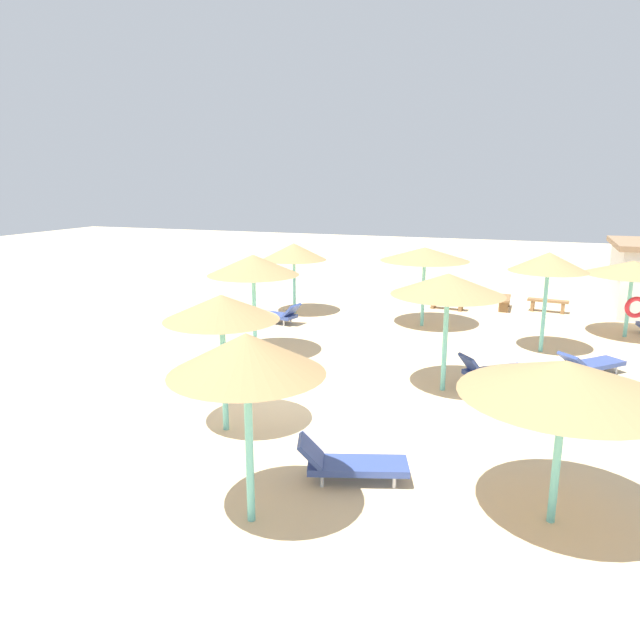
# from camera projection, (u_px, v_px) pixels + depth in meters

# --- Properties ---
(ground_plane) EXTENTS (80.00, 80.00, 0.00)m
(ground_plane) POSITION_uv_depth(u_px,v_px,m) (276.00, 397.00, 13.75)
(ground_plane) COLOR beige
(parasol_0) EXTENTS (2.26, 2.26, 2.92)m
(parasol_0) POSITION_uv_depth(u_px,v_px,m) (246.00, 355.00, 8.19)
(parasol_0) COLOR #6BC6BC
(parasol_0) RESTS_ON ground
(parasol_1) EXTENTS (2.47, 2.47, 2.68)m
(parasol_1) POSITION_uv_depth(u_px,v_px,m) (294.00, 252.00, 21.93)
(parasol_1) COLOR #6BC6BC
(parasol_1) RESTS_ON ground
(parasol_2) EXTENTS (2.25, 2.25, 2.97)m
(parasol_2) POSITION_uv_depth(u_px,v_px,m) (549.00, 262.00, 16.82)
(parasol_2) COLOR #6BC6BC
(parasol_2) RESTS_ON ground
(parasol_3) EXTENTS (2.68, 2.68, 2.88)m
(parasol_3) POSITION_uv_depth(u_px,v_px,m) (448.00, 285.00, 13.64)
(parasol_3) COLOR #6BC6BC
(parasol_3) RESTS_ON ground
(parasol_4) EXTENTS (2.96, 2.96, 2.50)m
(parasol_4) POSITION_uv_depth(u_px,v_px,m) (633.00, 269.00, 18.53)
(parasol_4) COLOR #6BC6BC
(parasol_4) RESTS_ON ground
(parasol_5) EXTENTS (3.04, 3.04, 2.75)m
(parasol_5) POSITION_uv_depth(u_px,v_px,m) (425.00, 254.00, 19.91)
(parasol_5) COLOR #6BC6BC
(parasol_5) RESTS_ON ground
(parasol_6) EXTENTS (2.99, 2.99, 2.53)m
(parasol_6) POSITION_uv_depth(u_px,v_px,m) (565.00, 378.00, 8.24)
(parasol_6) COLOR #6BC6BC
(parasol_6) RESTS_ON ground
(parasol_7) EXTENTS (2.62, 2.62, 2.95)m
(parasol_7) POSITION_uv_depth(u_px,v_px,m) (253.00, 265.00, 16.47)
(parasol_7) COLOR #6BC6BC
(parasol_7) RESTS_ON ground
(parasol_8) EXTENTS (2.29, 2.29, 2.83)m
(parasol_8) POSITION_uv_depth(u_px,v_px,m) (221.00, 308.00, 11.40)
(parasol_8) COLOR #6BC6BC
(parasol_8) RESTS_ON ground
(lounger_0) EXTENTS (1.97, 1.19, 0.77)m
(lounger_0) POSITION_uv_depth(u_px,v_px,m) (350.00, 463.00, 9.88)
(lounger_0) COLOR #33478C
(lounger_0) RESTS_ON ground
(lounger_1) EXTENTS (1.95, 0.98, 0.77)m
(lounger_1) POSITION_uv_depth(u_px,v_px,m) (277.00, 314.00, 20.81)
(lounger_1) COLOR #33478C
(lounger_1) RESTS_ON ground
(lounger_2) EXTENTS (1.78, 1.80, 0.70)m
(lounger_2) POSITION_uv_depth(u_px,v_px,m) (590.00, 364.00, 15.24)
(lounger_2) COLOR #33478C
(lounger_2) RESTS_ON ground
(lounger_3) EXTENTS (1.84, 1.67, 0.80)m
(lounger_3) POSITION_uv_depth(u_px,v_px,m) (493.00, 370.00, 14.68)
(lounger_3) COLOR #33478C
(lounger_3) RESTS_ON ground
(bench_0) EXTENTS (1.54, 0.59, 0.49)m
(bench_0) POSITION_uv_depth(u_px,v_px,m) (447.00, 301.00, 22.97)
(bench_0) COLOR brown
(bench_0) RESTS_ON ground
(bench_1) EXTENTS (0.41, 1.50, 0.49)m
(bench_1) POSITION_uv_depth(u_px,v_px,m) (505.00, 301.00, 22.99)
(bench_1) COLOR brown
(bench_1) RESTS_ON ground
(bench_2) EXTENTS (1.54, 0.56, 0.49)m
(bench_2) POSITION_uv_depth(u_px,v_px,m) (548.00, 303.00, 22.51)
(bench_2) COLOR brown
(bench_2) RESTS_ON ground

